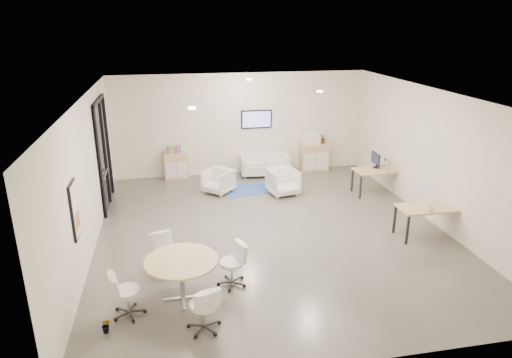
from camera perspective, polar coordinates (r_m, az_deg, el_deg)
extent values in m
cube|color=#54524D|center=(11.04, 1.99, -8.42)|extent=(8.00, 9.00, 0.80)
cube|color=white|center=(9.84, 2.27, 12.68)|extent=(8.00, 9.00, 0.80)
cube|color=beige|center=(14.92, -2.17, 7.18)|extent=(8.00, 0.80, 3.20)
cube|color=beige|center=(6.01, 13.01, -12.70)|extent=(8.00, 0.80, 3.20)
cube|color=beige|center=(10.24, -22.62, -0.05)|extent=(0.80, 9.00, 3.20)
cube|color=beige|center=(12.02, 23.04, 2.63)|extent=(0.80, 9.00, 3.20)
cube|color=black|center=(12.57, -18.51, 3.04)|extent=(0.02, 1.90, 2.85)
cube|color=black|center=(12.28, -19.11, 9.26)|extent=(0.06, 1.90, 0.08)
cube|color=black|center=(11.70, -18.91, 1.82)|extent=(0.06, 0.08, 2.85)
cube|color=black|center=(13.44, -17.99, 4.11)|extent=(0.06, 0.08, 2.85)
cube|color=black|center=(12.71, -18.35, 3.23)|extent=(0.06, 0.07, 2.85)
cube|color=#B2B2B7|center=(12.24, -18.29, 0.80)|extent=(0.04, 0.60, 0.05)
cube|color=black|center=(8.70, -21.73, -3.61)|extent=(0.04, 0.54, 1.04)
cube|color=white|center=(8.70, -21.59, -3.61)|extent=(0.01, 0.46, 0.96)
cube|color=#C0603D|center=(8.77, -21.41, -4.81)|extent=(0.01, 0.32, 0.30)
cube|color=black|center=(14.55, 0.05, 7.49)|extent=(0.98, 0.05, 0.58)
cube|color=#93AAFF|center=(14.52, 0.07, 7.46)|extent=(0.90, 0.01, 0.50)
cylinder|color=#FFEAC6|center=(8.66, -8.03, 8.79)|extent=(0.14, 0.14, 0.03)
cylinder|color=#FFEAC6|center=(10.70, 7.99, 10.78)|extent=(0.14, 0.14, 0.03)
cylinder|color=#FFEAC6|center=(12.80, -0.90, 12.34)|extent=(0.14, 0.14, 0.03)
cube|color=tan|center=(14.45, -9.94, 1.65)|extent=(0.75, 0.37, 0.84)
cube|color=silver|center=(14.29, -10.58, 1.06)|extent=(0.31, 0.02, 0.50)
cube|color=silver|center=(14.30, -9.21, 1.14)|extent=(0.31, 0.02, 0.50)
cube|color=tan|center=(15.15, 7.28, 2.75)|extent=(0.91, 0.43, 0.91)
cube|color=silver|center=(14.91, 6.76, 2.14)|extent=(0.38, 0.02, 0.55)
cube|color=silver|center=(15.04, 8.28, 2.22)|extent=(0.38, 0.02, 0.55)
cube|color=red|center=(14.30, -10.99, 3.61)|extent=(0.04, 0.14, 0.22)
cube|color=#337FCC|center=(14.30, -10.77, 3.63)|extent=(0.04, 0.14, 0.22)
cube|color=gold|center=(14.30, -10.55, 3.64)|extent=(0.04, 0.14, 0.22)
cube|color=#4CB24C|center=(14.30, -10.32, 3.65)|extent=(0.04, 0.14, 0.22)
cube|color=#CC6619|center=(14.30, -10.10, 3.67)|extent=(0.04, 0.14, 0.22)
cube|color=purple|center=(14.30, -9.88, 3.68)|extent=(0.04, 0.14, 0.22)
cube|color=#E54C7F|center=(14.30, -9.65, 3.70)|extent=(0.05, 0.14, 0.22)
cube|color=teal|center=(14.31, -9.43, 3.71)|extent=(0.04, 0.14, 0.22)
cube|color=white|center=(14.94, 6.88, 4.95)|extent=(0.54, 0.46, 0.30)
cube|color=white|center=(14.90, 6.91, 5.63)|extent=(0.41, 0.35, 0.06)
cube|color=silver|center=(14.60, 1.14, 1.39)|extent=(1.60, 0.89, 0.29)
cube|color=silver|center=(14.79, 0.90, 2.81)|extent=(1.55, 0.29, 0.29)
cube|color=silver|center=(14.43, -1.60, 1.78)|extent=(0.19, 0.78, 0.58)
cube|color=silver|center=(14.71, 3.83, 2.09)|extent=(0.19, 0.78, 0.58)
cube|color=navy|center=(13.43, -1.04, -1.30)|extent=(1.64, 1.21, 0.01)
imported|color=silver|center=(13.13, -4.74, -0.13)|extent=(1.01, 1.00, 0.76)
imported|color=silver|center=(12.96, 3.41, -0.24)|extent=(0.91, 0.87, 0.80)
cube|color=tan|center=(13.38, 15.08, 1.11)|extent=(1.44, 0.79, 0.04)
cube|color=black|center=(12.97, 12.94, -0.98)|extent=(0.05, 0.05, 0.69)
cube|color=black|center=(13.54, 17.95, -0.59)|extent=(0.05, 0.05, 0.69)
cube|color=black|center=(13.49, 11.94, -0.12)|extent=(0.05, 0.05, 0.69)
cube|color=black|center=(14.03, 16.81, 0.22)|extent=(0.05, 0.05, 0.69)
cube|color=tan|center=(11.07, 20.79, -3.37)|extent=(1.40, 0.71, 0.04)
cube|color=black|center=(10.66, 18.40, -6.09)|extent=(0.05, 0.05, 0.68)
cube|color=black|center=(11.32, 24.14, -5.31)|extent=(0.05, 0.05, 0.68)
cube|color=black|center=(11.13, 16.94, -4.83)|extent=(0.05, 0.05, 0.68)
cube|color=black|center=(11.77, 22.53, -4.16)|extent=(0.05, 0.05, 0.68)
cylinder|color=black|center=(13.50, 14.82, 1.43)|extent=(0.20, 0.20, 0.02)
cube|color=black|center=(13.46, 14.86, 1.91)|extent=(0.04, 0.03, 0.24)
cube|color=black|center=(13.40, 14.73, 2.51)|extent=(0.03, 0.50, 0.32)
cylinder|color=tan|center=(8.16, -9.33, -10.06)|extent=(1.29, 1.29, 0.04)
cylinder|color=#B2B2B7|center=(8.36, -9.18, -12.42)|extent=(0.10, 0.10, 0.74)
cube|color=#B2B2B7|center=(8.55, -9.05, -14.45)|extent=(0.75, 0.06, 0.03)
cube|color=#B2B2B7|center=(8.55, -9.05, -14.45)|extent=(0.06, 0.75, 0.03)
imported|color=#3F7F3F|center=(15.10, 8.33, 4.95)|extent=(0.32, 0.35, 0.25)
imported|color=#3F7F3F|center=(8.02, -18.16, -17.44)|extent=(0.25, 0.31, 0.12)
imported|color=white|center=(10.82, 21.03, -3.48)|extent=(0.12, 0.10, 0.12)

